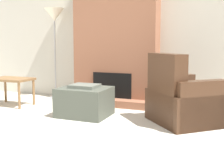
{
  "coord_description": "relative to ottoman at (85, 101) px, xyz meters",
  "views": [
    {
      "loc": [
        1.89,
        -2.03,
        1.12
      ],
      "look_at": [
        0.0,
        2.71,
        0.56
      ],
      "focal_mm": 45.0,
      "sensor_mm": 36.0,
      "label": 1
    }
  ],
  "objects": [
    {
      "name": "wall_back",
      "position": [
        0.09,
        1.34,
        1.07
      ],
      "size": [
        7.22,
        0.06,
        2.6
      ],
      "primitive_type": "cube",
      "color": "beige",
      "rests_on": "ground_plane"
    },
    {
      "name": "fireplace",
      "position": [
        0.09,
        1.1,
        1.03
      ],
      "size": [
        1.59,
        0.66,
        2.6
      ],
      "color": "#935B42",
      "rests_on": "ground_plane"
    },
    {
      "name": "ottoman",
      "position": [
        0.0,
        0.0,
        0.0
      ],
      "size": [
        0.76,
        0.64,
        0.49
      ],
      "color": "#474C42",
      "rests_on": "ground_plane"
    },
    {
      "name": "armchair",
      "position": [
        1.44,
        0.14,
        0.08
      ],
      "size": [
        1.2,
        1.2,
        0.99
      ],
      "rotation": [
        0.0,
        0.0,
        2.29
      ],
      "color": "#422819",
      "rests_on": "ground_plane"
    },
    {
      "name": "side_table",
      "position": [
        -1.57,
        0.17,
        0.2
      ],
      "size": [
        0.74,
        0.47,
        0.5
      ],
      "color": "brown",
      "rests_on": "ground_plane"
    },
    {
      "name": "floor_lamp_left",
      "position": [
        -1.23,
        1.08,
        1.4
      ],
      "size": [
        0.4,
        0.4,
        1.83
      ],
      "color": "#ADADB2",
      "rests_on": "ground_plane"
    }
  ]
}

